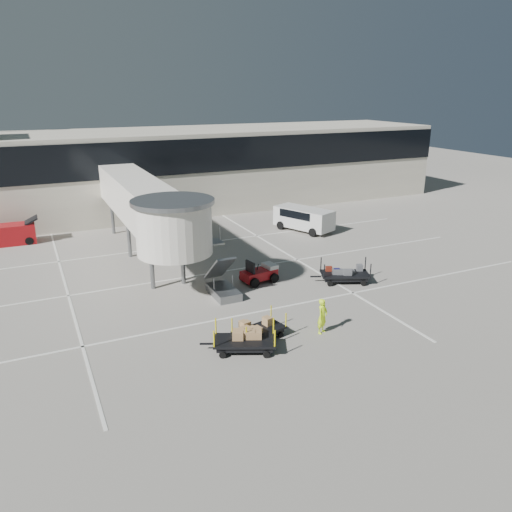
% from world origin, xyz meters
% --- Properties ---
extents(ground, '(140.00, 140.00, 0.00)m').
position_xyz_m(ground, '(0.00, 0.00, 0.00)').
color(ground, '#A19A8F').
rests_on(ground, ground).
extents(lane_markings, '(40.00, 30.00, 0.02)m').
position_xyz_m(lane_markings, '(-0.67, 9.33, 0.01)').
color(lane_markings, silver).
rests_on(lane_markings, ground).
extents(terminal, '(64.00, 12.11, 15.20)m').
position_xyz_m(terminal, '(-0.35, 29.94, 4.11)').
color(terminal, beige).
rests_on(terminal, ground).
extents(jet_bridge, '(5.70, 20.40, 6.03)m').
position_xyz_m(jet_bridge, '(-3.97, 12.26, 4.28)').
color(jet_bridge, silver).
rests_on(jet_bridge, ground).
extents(baggage_tug, '(2.50, 1.82, 1.54)m').
position_xyz_m(baggage_tug, '(1.60, 6.18, 0.56)').
color(baggage_tug, maroon).
rests_on(baggage_tug, ground).
extents(suitcase_cart, '(3.80, 2.63, 1.49)m').
position_xyz_m(suitcase_cart, '(6.58, 3.79, 0.52)').
color(suitcase_cart, black).
rests_on(suitcase_cart, ground).
extents(box_cart_near, '(3.30, 1.86, 1.27)m').
position_xyz_m(box_cart_near, '(-1.83, -0.91, 0.48)').
color(box_cart_near, black).
rests_on(box_cart_near, ground).
extents(box_cart_far, '(3.62, 2.55, 1.42)m').
position_xyz_m(box_cart_far, '(-2.88, -1.74, 0.52)').
color(box_cart_far, black).
rests_on(box_cart_far, ground).
extents(ground_worker, '(0.82, 0.73, 1.88)m').
position_xyz_m(ground_worker, '(1.43, -1.67, 0.94)').
color(ground_worker, '#C2F019').
rests_on(ground_worker, ground).
extents(minivan, '(4.07, 5.72, 2.01)m').
position_xyz_m(minivan, '(10.43, 15.93, 1.21)').
color(minivan, silver).
rests_on(minivan, ground).
extents(belt_loader, '(4.44, 1.86, 2.12)m').
position_xyz_m(belt_loader, '(-13.24, 22.29, 0.81)').
color(belt_loader, maroon).
rests_on(belt_loader, ground).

